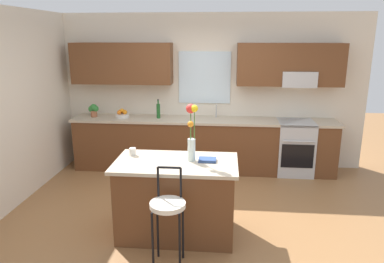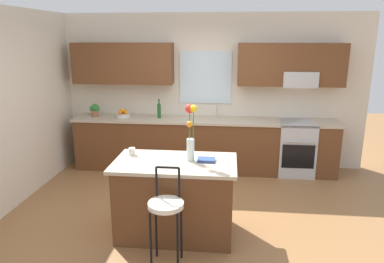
{
  "view_description": "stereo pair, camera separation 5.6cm",
  "coord_description": "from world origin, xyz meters",
  "px_view_note": "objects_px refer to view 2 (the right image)",
  "views": [
    {
      "loc": [
        0.37,
        -4.37,
        2.32
      ],
      "look_at": [
        -0.09,
        0.55,
        1.0
      ],
      "focal_mm": 33.74,
      "sensor_mm": 36.0,
      "label": 1
    },
    {
      "loc": [
        0.43,
        -4.36,
        2.32
      ],
      "look_at": [
        -0.09,
        0.55,
        1.0
      ],
      "focal_mm": 33.74,
      "sensor_mm": 36.0,
      "label": 2
    }
  ],
  "objects_px": {
    "cookbook": "(206,160)",
    "bottle_olive_oil": "(159,111)",
    "oven_range": "(295,148)",
    "bar_stool_near": "(166,209)",
    "potted_plant_small": "(95,109)",
    "kitchen_island": "(175,198)",
    "mug_ceramic": "(132,151)",
    "fruit_bowl_oranges": "(123,114)",
    "flower_vase": "(191,131)"
  },
  "relations": [
    {
      "from": "kitchen_island",
      "to": "fruit_bowl_oranges",
      "type": "distance_m",
      "value": 2.59
    },
    {
      "from": "fruit_bowl_oranges",
      "to": "potted_plant_small",
      "type": "xyz_separation_m",
      "value": [
        -0.51,
        -0.0,
        0.08
      ]
    },
    {
      "from": "oven_range",
      "to": "potted_plant_small",
      "type": "xyz_separation_m",
      "value": [
        -3.52,
        0.03,
        0.59
      ]
    },
    {
      "from": "flower_vase",
      "to": "mug_ceramic",
      "type": "bearing_deg",
      "value": 170.79
    },
    {
      "from": "bar_stool_near",
      "to": "bottle_olive_oil",
      "type": "bearing_deg",
      "value": 102.2
    },
    {
      "from": "fruit_bowl_oranges",
      "to": "bar_stool_near",
      "type": "bearing_deg",
      "value": -65.94
    },
    {
      "from": "kitchen_island",
      "to": "mug_ceramic",
      "type": "relative_size",
      "value": 15.69
    },
    {
      "from": "bottle_olive_oil",
      "to": "potted_plant_small",
      "type": "height_order",
      "value": "bottle_olive_oil"
    },
    {
      "from": "bar_stool_near",
      "to": "cookbook",
      "type": "relative_size",
      "value": 5.21
    },
    {
      "from": "bar_stool_near",
      "to": "flower_vase",
      "type": "height_order",
      "value": "flower_vase"
    },
    {
      "from": "mug_ceramic",
      "to": "fruit_bowl_oranges",
      "type": "height_order",
      "value": "fruit_bowl_oranges"
    },
    {
      "from": "bottle_olive_oil",
      "to": "potted_plant_small",
      "type": "xyz_separation_m",
      "value": [
        -1.16,
        0.0,
        -0.0
      ]
    },
    {
      "from": "flower_vase",
      "to": "mug_ceramic",
      "type": "xyz_separation_m",
      "value": [
        -0.73,
        0.12,
        -0.31
      ]
    },
    {
      "from": "oven_range",
      "to": "mug_ceramic",
      "type": "relative_size",
      "value": 10.22
    },
    {
      "from": "fruit_bowl_oranges",
      "to": "potted_plant_small",
      "type": "distance_m",
      "value": 0.52
    },
    {
      "from": "flower_vase",
      "to": "fruit_bowl_oranges",
      "type": "height_order",
      "value": "flower_vase"
    },
    {
      "from": "flower_vase",
      "to": "bar_stool_near",
      "type": "bearing_deg",
      "value": -104.79
    },
    {
      "from": "cookbook",
      "to": "fruit_bowl_oranges",
      "type": "distance_m",
      "value": 2.69
    },
    {
      "from": "oven_range",
      "to": "bottle_olive_oil",
      "type": "distance_m",
      "value": 2.43
    },
    {
      "from": "kitchen_island",
      "to": "fruit_bowl_oranges",
      "type": "relative_size",
      "value": 5.88
    },
    {
      "from": "fruit_bowl_oranges",
      "to": "bottle_olive_oil",
      "type": "distance_m",
      "value": 0.65
    },
    {
      "from": "kitchen_island",
      "to": "flower_vase",
      "type": "bearing_deg",
      "value": 18.09
    },
    {
      "from": "flower_vase",
      "to": "bottle_olive_oil",
      "type": "height_order",
      "value": "flower_vase"
    },
    {
      "from": "flower_vase",
      "to": "potted_plant_small",
      "type": "bearing_deg",
      "value": 132.29
    },
    {
      "from": "bar_stool_near",
      "to": "flower_vase",
      "type": "relative_size",
      "value": 1.58
    },
    {
      "from": "flower_vase",
      "to": "fruit_bowl_oranges",
      "type": "xyz_separation_m",
      "value": [
        -1.44,
        2.15,
        -0.3
      ]
    },
    {
      "from": "kitchen_island",
      "to": "cookbook",
      "type": "relative_size",
      "value": 7.06
    },
    {
      "from": "fruit_bowl_oranges",
      "to": "cookbook",
      "type": "bearing_deg",
      "value": -53.1
    },
    {
      "from": "flower_vase",
      "to": "bottle_olive_oil",
      "type": "relative_size",
      "value": 1.99
    },
    {
      "from": "fruit_bowl_oranges",
      "to": "potted_plant_small",
      "type": "height_order",
      "value": "potted_plant_small"
    },
    {
      "from": "cookbook",
      "to": "bar_stool_near",
      "type": "bearing_deg",
      "value": -118.36
    },
    {
      "from": "oven_range",
      "to": "potted_plant_small",
      "type": "relative_size",
      "value": 4.0
    },
    {
      "from": "oven_range",
      "to": "fruit_bowl_oranges",
      "type": "relative_size",
      "value": 3.83
    },
    {
      "from": "bar_stool_near",
      "to": "mug_ceramic",
      "type": "bearing_deg",
      "value": 124.78
    },
    {
      "from": "oven_range",
      "to": "bottle_olive_oil",
      "type": "bearing_deg",
      "value": 179.4
    },
    {
      "from": "bottle_olive_oil",
      "to": "mug_ceramic",
      "type": "bearing_deg",
      "value": -88.32
    },
    {
      "from": "flower_vase",
      "to": "fruit_bowl_oranges",
      "type": "distance_m",
      "value": 2.6
    },
    {
      "from": "kitchen_island",
      "to": "bar_stool_near",
      "type": "xyz_separation_m",
      "value": [
        0.0,
        -0.62,
        0.17
      ]
    },
    {
      "from": "bar_stool_near",
      "to": "potted_plant_small",
      "type": "distance_m",
      "value": 3.35
    },
    {
      "from": "oven_range",
      "to": "bottle_olive_oil",
      "type": "relative_size",
      "value": 2.77
    },
    {
      "from": "flower_vase",
      "to": "fruit_bowl_oranges",
      "type": "bearing_deg",
      "value": 123.8
    },
    {
      "from": "kitchen_island",
      "to": "bar_stool_near",
      "type": "relative_size",
      "value": 1.36
    },
    {
      "from": "kitchen_island",
      "to": "mug_ceramic",
      "type": "distance_m",
      "value": 0.76
    },
    {
      "from": "oven_range",
      "to": "bar_stool_near",
      "type": "distance_m",
      "value": 3.3
    },
    {
      "from": "cookbook",
      "to": "potted_plant_small",
      "type": "distance_m",
      "value": 3.03
    },
    {
      "from": "bottle_olive_oil",
      "to": "potted_plant_small",
      "type": "bearing_deg",
      "value": 179.98
    },
    {
      "from": "mug_ceramic",
      "to": "potted_plant_small",
      "type": "distance_m",
      "value": 2.37
    },
    {
      "from": "oven_range",
      "to": "bar_stool_near",
      "type": "height_order",
      "value": "bar_stool_near"
    },
    {
      "from": "cookbook",
      "to": "bottle_olive_oil",
      "type": "relative_size",
      "value": 0.6
    },
    {
      "from": "mug_ceramic",
      "to": "fruit_bowl_oranges",
      "type": "xyz_separation_m",
      "value": [
        -0.71,
        2.03,
        0.01
      ]
    }
  ]
}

